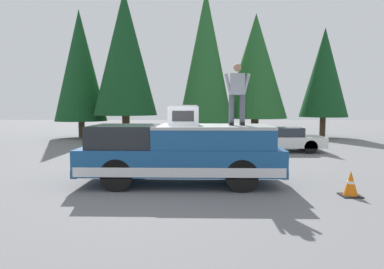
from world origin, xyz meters
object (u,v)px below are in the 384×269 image
Objects in this scene: parked_car_white at (280,139)px; traffic_cone at (351,184)px; compressor_unit at (184,115)px; pickup_truck at (181,153)px; person_on_truck_bed at (237,93)px.

parked_car_white reaches higher than traffic_cone.
compressor_unit is 8.28m from parked_car_white.
traffic_cone is at bearing -107.75° from compressor_unit.
traffic_cone is (-1.24, -4.18, -0.58)m from pickup_truck.
compressor_unit is (0.08, -0.07, 1.05)m from pickup_truck.
compressor_unit is at bearing 148.35° from parked_car_white.
pickup_truck is at bearing 73.50° from traffic_cone.
parked_car_white is at bearing -21.85° from person_on_truck_bed.
compressor_unit is 1.35× the size of traffic_cone.
compressor_unit reaches higher than pickup_truck.
parked_car_white is 6.61× the size of traffic_cone.
compressor_unit is at bearing 72.25° from traffic_cone.
pickup_truck reaches higher than parked_car_white.
person_on_truck_bed is 0.41× the size of parked_car_white.
traffic_cone is (-1.32, -4.11, -1.64)m from compressor_unit.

